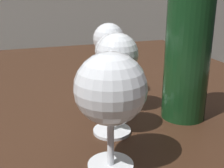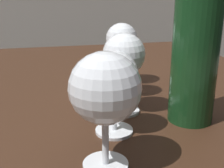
{
  "view_description": "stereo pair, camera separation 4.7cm",
  "coord_description": "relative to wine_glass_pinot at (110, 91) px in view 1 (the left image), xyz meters",
  "views": [
    {
      "loc": [
        -0.04,
        -0.68,
        1.01
      ],
      "look_at": [
        0.1,
        -0.26,
        0.86
      ],
      "focal_mm": 47.92,
      "sensor_mm": 36.0,
      "label": 1
    },
    {
      "loc": [
        0.0,
        -0.69,
        1.01
      ],
      "look_at": [
        0.1,
        -0.26,
        0.86
      ],
      "focal_mm": 47.92,
      "sensor_mm": 36.0,
      "label": 2
    }
  ],
  "objects": [
    {
      "name": "wine_glass_pinot",
      "position": [
        0.0,
        0.0,
        0.0
      ],
      "size": [
        0.09,
        0.09,
        0.16
      ],
      "color": "white",
      "rests_on": "dining_table"
    },
    {
      "name": "wine_glass_rose",
      "position": [
        0.1,
        0.33,
        -0.0
      ],
      "size": [
        0.07,
        0.07,
        0.15
      ],
      "color": "white",
      "rests_on": "dining_table"
    },
    {
      "name": "dining_table",
      "position": [
        -0.06,
        0.35,
        -0.21
      ],
      "size": [
        1.13,
        0.94,
        0.78
      ],
      "color": "#382114",
      "rests_on": "ground_plane"
    },
    {
      "name": "wine_glass_merlot",
      "position": [
        0.09,
        0.25,
        -0.02
      ],
      "size": [
        0.07,
        0.07,
        0.14
      ],
      "color": "white",
      "rests_on": "dining_table"
    },
    {
      "name": "wine_bottle",
      "position": [
        0.18,
        0.11,
        0.02
      ],
      "size": [
        0.08,
        0.08,
        0.34
      ],
      "color": "#143819",
      "rests_on": "dining_table"
    },
    {
      "name": "wine_glass_cabernet",
      "position": [
        0.03,
        0.09,
        -0.02
      ],
      "size": [
        0.08,
        0.08,
        0.14
      ],
      "color": "white",
      "rests_on": "dining_table"
    },
    {
      "name": "wine_glass_port",
      "position": [
        0.07,
        0.17,
        -0.0
      ],
      "size": [
        0.08,
        0.08,
        0.15
      ],
      "color": "white",
      "rests_on": "dining_table"
    }
  ]
}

